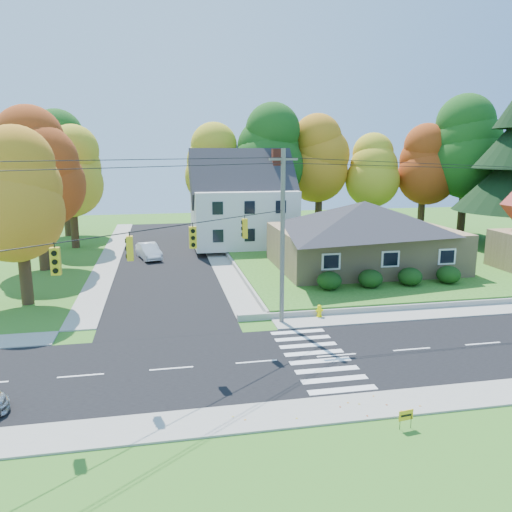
{
  "coord_description": "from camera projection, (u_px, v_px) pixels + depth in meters",
  "views": [
    {
      "loc": [
        -8.24,
        -21.76,
        9.81
      ],
      "look_at": [
        -2.48,
        8.0,
        3.46
      ],
      "focal_mm": 35.0,
      "sensor_mm": 36.0,
      "label": 1
    }
  ],
  "objects": [
    {
      "name": "fire_hydrant",
      "position": [
        319.0,
        312.0,
        29.97
      ],
      "size": [
        0.46,
        0.36,
        0.82
      ],
      "color": "#FFEC00",
      "rests_on": "ground"
    },
    {
      "name": "colonial_house",
      "position": [
        243.0,
        204.0,
        50.43
      ],
      "size": [
        10.4,
        8.4,
        9.6
      ],
      "color": "silver",
      "rests_on": "lawn"
    },
    {
      "name": "tree_lot_3",
      "position": [
        372.0,
        171.0,
        57.57
      ],
      "size": [
        6.16,
        6.16,
        11.47
      ],
      "color": "#3F2A19",
      "rests_on": "lawn"
    },
    {
      "name": "tree_lot_0",
      "position": [
        216.0,
        165.0,
        55.05
      ],
      "size": [
        6.72,
        6.72,
        12.51
      ],
      "color": "#3F2A19",
      "rests_on": "lawn"
    },
    {
      "name": "sidewalk_south",
      "position": [
        380.0,
        405.0,
        19.64
      ],
      "size": [
        90.0,
        2.0,
        0.08
      ],
      "primitive_type": "cube",
      "color": "#9C9A90",
      "rests_on": "ground"
    },
    {
      "name": "tree_west_0",
      "position": [
        18.0,
        195.0,
        31.36
      ],
      "size": [
        6.16,
        6.16,
        11.47
      ],
      "color": "#3F2A19",
      "rests_on": "ground"
    },
    {
      "name": "yard_sign",
      "position": [
        406.0,
        416.0,
        17.9
      ],
      "size": [
        0.58,
        0.1,
        0.73
      ],
      "color": "black",
      "rests_on": "ground"
    },
    {
      "name": "tree_west_3",
      "position": [
        63.0,
        158.0,
        57.49
      ],
      "size": [
        7.84,
        7.84,
        14.6
      ],
      "color": "#3F2A19",
      "rests_on": "ground"
    },
    {
      "name": "road_cross",
      "position": [
        164.0,
        256.0,
        47.95
      ],
      "size": [
        8.0,
        44.0,
        0.02
      ],
      "primitive_type": "cube",
      "color": "black",
      "rests_on": "ground"
    },
    {
      "name": "tree_lot_2",
      "position": [
        320.0,
        159.0,
        57.14
      ],
      "size": [
        7.28,
        7.28,
        13.56
      ],
      "color": "#3F2A19",
      "rests_on": "lawn"
    },
    {
      "name": "traffic_infrastructure",
      "position": [
        328.0,
        248.0,
        24.67
      ],
      "size": [
        38.1,
        10.66,
        10.0
      ],
      "color": "#666059",
      "rests_on": "ground"
    },
    {
      "name": "lawn",
      "position": [
        391.0,
        255.0,
        47.0
      ],
      "size": [
        30.0,
        30.0,
        0.5
      ],
      "primitive_type": "cube",
      "color": "#3D7923",
      "rests_on": "ground"
    },
    {
      "name": "tree_lot_5",
      "position": [
        467.0,
        147.0,
        56.0
      ],
      "size": [
        8.4,
        8.4,
        15.64
      ],
      "color": "#3F2A19",
      "rests_on": "lawn"
    },
    {
      "name": "tree_west_1",
      "position": [
        36.0,
        169.0,
        40.51
      ],
      "size": [
        7.28,
        7.28,
        13.56
      ],
      "color": "#3F2A19",
      "rests_on": "ground"
    },
    {
      "name": "tree_west_2",
      "position": [
        70.0,
        172.0,
        50.44
      ],
      "size": [
        6.72,
        6.72,
        12.51
      ],
      "color": "#3F2A19",
      "rests_on": "ground"
    },
    {
      "name": "road_main",
      "position": [
        337.0,
        356.0,
        24.45
      ],
      "size": [
        90.0,
        8.0,
        0.02
      ],
      "primitive_type": "cube",
      "color": "black",
      "rests_on": "ground"
    },
    {
      "name": "ranch_house",
      "position": [
        363.0,
        234.0,
        40.65
      ],
      "size": [
        14.6,
        10.6,
        5.4
      ],
      "color": "tan",
      "rests_on": "lawn"
    },
    {
      "name": "ground",
      "position": [
        337.0,
        356.0,
        24.45
      ],
      "size": [
        120.0,
        120.0,
        0.0
      ],
      "primitive_type": "plane",
      "color": "#3D7923"
    },
    {
      "name": "tree_lot_1",
      "position": [
        271.0,
        153.0,
        54.93
      ],
      "size": [
        7.84,
        7.84,
        14.6
      ],
      "color": "#3F2A19",
      "rests_on": "lawn"
    },
    {
      "name": "sidewalk_north",
      "position": [
        307.0,
        322.0,
        29.25
      ],
      "size": [
        90.0,
        2.0,
        0.08
      ],
      "primitive_type": "cube",
      "color": "#9C9A90",
      "rests_on": "ground"
    },
    {
      "name": "hedge_row",
      "position": [
        390.0,
        278.0,
        35.03
      ],
      "size": [
        10.7,
        1.7,
        1.27
      ],
      "color": "#163A10",
      "rests_on": "lawn"
    },
    {
      "name": "white_car",
      "position": [
        149.0,
        251.0,
        46.35
      ],
      "size": [
        2.61,
        4.66,
        1.45
      ],
      "primitive_type": "imported",
      "rotation": [
        0.0,
        0.0,
        0.26
      ],
      "color": "silver",
      "rests_on": "road_cross"
    },
    {
      "name": "tree_lot_4",
      "position": [
        424.0,
        165.0,
        57.59
      ],
      "size": [
        6.72,
        6.72,
        12.51
      ],
      "color": "#3F2A19",
      "rests_on": "lawn"
    }
  ]
}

